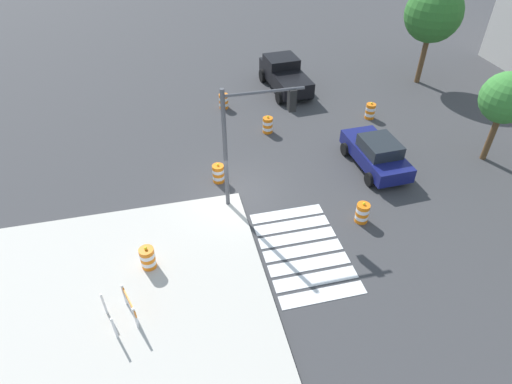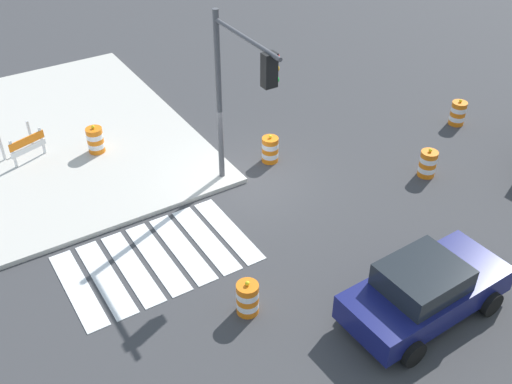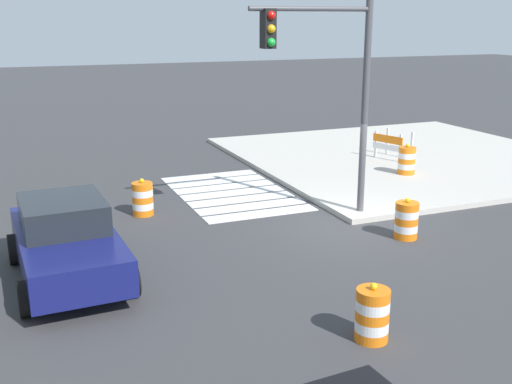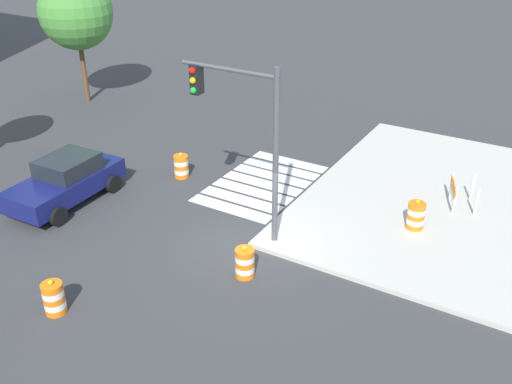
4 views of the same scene
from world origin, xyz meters
The scene contains 10 objects.
ground_plane centered at (0.00, 0.00, 0.00)m, with size 120.00×120.00×0.00m, color #38383A.
sidewalk_corner centered at (6.00, -6.00, 0.07)m, with size 12.00×12.00×0.15m, color #BCB7AD.
crosswalk_stripes centered at (4.00, 1.80, 0.01)m, with size 5.10×3.20×0.02m.
sports_car centered at (-0.69, 7.10, 0.81)m, with size 4.37×2.27×1.63m.
traffic_barrel_near_corner centered at (-5.22, 2.75, 0.45)m, with size 0.56×0.56×1.02m.
traffic_barrel_median_near centered at (-1.33, -0.70, 0.45)m, with size 0.56×0.56×1.02m.
traffic_barrel_median_far centered at (2.90, 4.78, 0.45)m, with size 0.56×0.56×1.02m.
traffic_barrel_on_sidewalk centered at (3.54, -4.17, 0.60)m, with size 0.56×0.56×1.02m.
construction_barricade centered at (5.68, -4.97, 0.72)m, with size 1.42×1.13×1.00m.
traffic_light_pole centered at (0.59, 0.54, 3.91)m, with size 0.47×3.29×5.50m.
Camera 3 is at (-13.00, 8.01, 5.14)m, focal length 43.36 mm.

